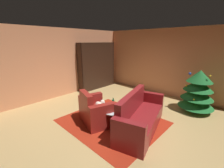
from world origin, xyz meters
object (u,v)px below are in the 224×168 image
at_px(book_stack_on_table, 114,107).
at_px(bottle_on_table, 113,102).
at_px(coffee_table, 115,110).
at_px(armchair_red, 95,111).
at_px(couch_red, 140,118).
at_px(decorated_tree, 198,91).
at_px(bookshelf_unit, 99,66).

bearing_deg(book_stack_on_table, bottle_on_table, 140.90).
xyz_separation_m(coffee_table, bottle_on_table, (-0.17, 0.12, 0.13)).
relative_size(armchair_red, couch_red, 0.56).
bearing_deg(coffee_table, couch_red, 22.53).
relative_size(couch_red, decorated_tree, 1.59).
xyz_separation_m(armchair_red, bottle_on_table, (0.28, 0.42, 0.22)).
relative_size(coffee_table, book_stack_on_table, 3.37).
bearing_deg(bottle_on_table, decorated_tree, 55.86).
distance_m(coffee_table, bottle_on_table, 0.25).
relative_size(bookshelf_unit, couch_red, 0.99).
distance_m(bookshelf_unit, armchair_red, 3.39).
xyz_separation_m(bookshelf_unit, decorated_tree, (4.19, 0.37, -0.39)).
height_order(armchair_red, decorated_tree, decorated_tree).
relative_size(bookshelf_unit, book_stack_on_table, 9.30).
relative_size(book_stack_on_table, bottle_on_table, 1.02).
distance_m(armchair_red, coffee_table, 0.55).
bearing_deg(bottle_on_table, book_stack_on_table, -39.10).
distance_m(bottle_on_table, decorated_tree, 2.71).
height_order(armchair_red, coffee_table, armchair_red).
bearing_deg(decorated_tree, coffee_table, -119.70).
bearing_deg(couch_red, coffee_table, -157.47).
relative_size(coffee_table, decorated_tree, 0.57).
height_order(bookshelf_unit, book_stack_on_table, bookshelf_unit).
distance_m(bookshelf_unit, couch_red, 3.94).
bearing_deg(bottle_on_table, couch_red, 9.58).
bearing_deg(book_stack_on_table, bookshelf_unit, 144.84).
xyz_separation_m(bookshelf_unit, armchair_red, (2.39, -2.28, -0.74)).
bearing_deg(coffee_table, decorated_tree, 60.30).
height_order(bookshelf_unit, decorated_tree, bookshelf_unit).
height_order(bookshelf_unit, bottle_on_table, bookshelf_unit).
relative_size(coffee_table, bottle_on_table, 3.42).
xyz_separation_m(armchair_red, book_stack_on_table, (0.43, 0.29, 0.18)).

